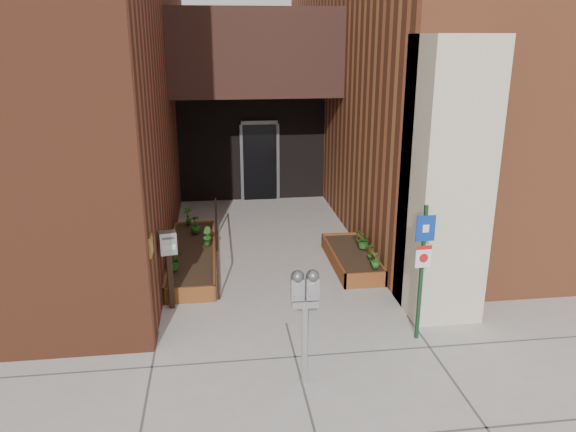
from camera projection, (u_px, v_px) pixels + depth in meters
name	position (u px, v px, depth m)	size (l,w,h in m)	color
ground	(286.00, 323.00, 8.94)	(80.00, 80.00, 0.00)	#9E9991
architecture	(243.00, 10.00, 13.91)	(20.00, 14.60, 10.00)	brown
planter_left	(192.00, 257.00, 11.25)	(0.90, 3.60, 0.30)	brown
planter_right	(352.00, 259.00, 11.17)	(0.80, 2.20, 0.30)	brown
handrail	(216.00, 228.00, 11.08)	(0.04, 3.34, 0.90)	black
parking_meter	(305.00, 297.00, 7.03)	(0.36, 0.17, 1.61)	#9A9A9C
sign_post	(423.00, 259.00, 8.10)	(0.29, 0.08, 2.10)	#14371C
payment_dropbox	(169.00, 254.00, 9.17)	(0.30, 0.25, 1.35)	black
shrub_left_a	(173.00, 259.00, 10.20)	(0.35, 0.35, 0.39)	#1D5618
shrub_left_b	(207.00, 236.00, 11.43)	(0.20, 0.20, 0.37)	#245B1A
shrub_left_c	(195.00, 224.00, 12.10)	(0.22, 0.22, 0.39)	#1E4F16
shrub_left_d	(188.00, 216.00, 12.63)	(0.22, 0.22, 0.41)	#205C1A
shrub_right_a	(376.00, 260.00, 10.28)	(0.17, 0.17, 0.31)	#1F601B
shrub_right_b	(371.00, 251.00, 10.67)	(0.17, 0.17, 0.32)	#1B5919
shrub_right_c	(363.00, 240.00, 11.22)	(0.32, 0.32, 0.36)	#245819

